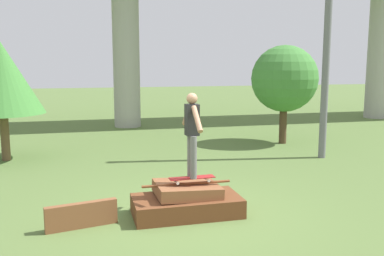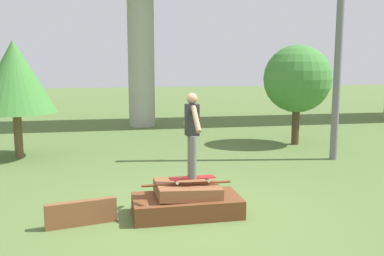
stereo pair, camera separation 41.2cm
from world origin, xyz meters
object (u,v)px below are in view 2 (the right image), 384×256
at_px(tree_behind_right, 297,79).
at_px(utility_pole, 340,12).
at_px(skateboard, 192,178).
at_px(tree_behind_left, 15,77).
at_px(skater, 192,130).

bearing_deg(tree_behind_right, utility_pole, -86.96).
distance_m(skateboard, tree_behind_left, 6.88).
bearing_deg(tree_behind_left, skateboard, -53.51).
height_order(skateboard, utility_pole, utility_pole).
relative_size(skateboard, skater, 0.55).
bearing_deg(skateboard, skater, 12.91).
relative_size(utility_pole, tree_behind_left, 2.36).
xyz_separation_m(skateboard, tree_behind_right, (4.58, 5.87, 1.48)).
bearing_deg(tree_behind_left, tree_behind_right, 3.29).
bearing_deg(skater, tree_behind_left, 126.49).
relative_size(utility_pole, tree_behind_right, 2.40).
relative_size(skater, tree_behind_right, 0.46).
distance_m(skater, tree_behind_left, 6.73).
distance_m(skater, tree_behind_right, 7.47).
distance_m(tree_behind_left, tree_behind_right, 8.57).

